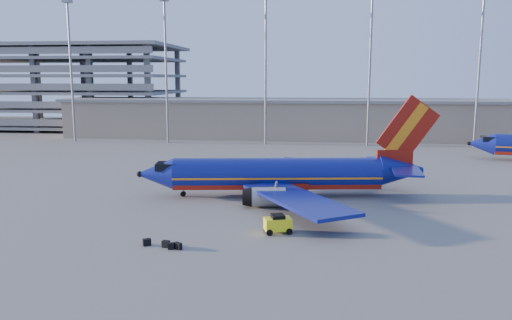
{
  "coord_description": "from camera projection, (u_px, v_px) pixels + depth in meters",
  "views": [
    {
      "loc": [
        4.52,
        -52.54,
        13.01
      ],
      "look_at": [
        -1.79,
        1.94,
        4.0
      ],
      "focal_mm": 35.0,
      "sensor_mm": 36.0,
      "label": 1
    }
  ],
  "objects": [
    {
      "name": "baggage_tug",
      "position": [
        278.0,
        223.0,
        42.24
      ],
      "size": [
        2.56,
        1.99,
        1.62
      ],
      "rotation": [
        0.0,
        0.0,
        0.32
      ],
      "color": "#FFFD16",
      "rests_on": "ground"
    },
    {
      "name": "aircraft_main",
      "position": [
        284.0,
        175.0,
        55.32
      ],
      "size": [
        33.17,
        31.71,
        11.26
      ],
      "rotation": [
        0.0,
        0.0,
        0.14
      ],
      "color": "navy",
      "rests_on": "ground"
    },
    {
      "name": "light_mast_row",
      "position": [
        317.0,
        54.0,
        95.8
      ],
      "size": [
        101.6,
        1.6,
        28.65
      ],
      "color": "gray",
      "rests_on": "ground"
    },
    {
      "name": "parking_garage",
      "position": [
        61.0,
        83.0,
        131.84
      ],
      "size": [
        62.0,
        32.0,
        21.4
      ],
      "color": "slate",
      "rests_on": "ground"
    },
    {
      "name": "terminal_building",
      "position": [
        339.0,
        118.0,
        109.14
      ],
      "size": [
        122.0,
        16.0,
        8.5
      ],
      "color": "gray",
      "rests_on": "ground"
    },
    {
      "name": "luggage_pile",
      "position": [
        164.0,
        244.0,
        38.72
      ],
      "size": [
        3.4,
        1.21,
        0.54
      ],
      "color": "black",
      "rests_on": "ground"
    },
    {
      "name": "ground",
      "position": [
        270.0,
        199.0,
        54.12
      ],
      "size": [
        220.0,
        220.0,
        0.0
      ],
      "primitive_type": "plane",
      "color": "slate",
      "rests_on": "ground"
    }
  ]
}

